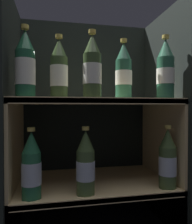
{
  "coord_description": "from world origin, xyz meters",
  "views": [
    {
      "loc": [
        -0.18,
        -0.76,
        0.54
      ],
      "look_at": [
        0.0,
        0.14,
        0.52
      ],
      "focal_mm": 35.0,
      "sensor_mm": 36.0,
      "label": 1
    }
  ],
  "objects_px": {
    "bottle_lower_front_1": "(86,165)",
    "bottle_upper_front_1": "(92,69)",
    "bottle_upper_back_1": "(124,73)",
    "bottle_upper_front_0": "(25,66)",
    "bottle_upper_back_0": "(59,71)",
    "bottle_upper_front_2": "(165,71)",
    "bottle_lower_front_2": "(168,160)",
    "bottle_lower_front_0": "(31,167)"
  },
  "relations": [
    {
      "from": "bottle_upper_front_2",
      "to": "bottle_upper_back_0",
      "type": "xyz_separation_m",
      "value": [
        -0.42,
        0.08,
        -0.0
      ]
    },
    {
      "from": "bottle_lower_front_0",
      "to": "bottle_lower_front_1",
      "type": "xyz_separation_m",
      "value": [
        0.2,
        0.0,
        0.0
      ]
    },
    {
      "from": "bottle_upper_front_0",
      "to": "bottle_upper_front_1",
      "type": "distance_m",
      "value": 0.24
    },
    {
      "from": "bottle_lower_front_1",
      "to": "bottle_upper_front_1",
      "type": "bearing_deg",
      "value": 0.0
    },
    {
      "from": "bottle_upper_front_0",
      "to": "bottle_lower_front_0",
      "type": "height_order",
      "value": "bottle_upper_front_0"
    },
    {
      "from": "bottle_upper_front_1",
      "to": "bottle_upper_back_0",
      "type": "height_order",
      "value": "same"
    },
    {
      "from": "bottle_lower_front_0",
      "to": "bottle_lower_front_2",
      "type": "xyz_separation_m",
      "value": [
        0.53,
        0.0,
        0.0
      ]
    },
    {
      "from": "bottle_upper_back_1",
      "to": "bottle_upper_front_2",
      "type": "bearing_deg",
      "value": -27.68
    },
    {
      "from": "bottle_upper_back_1",
      "to": "bottle_lower_front_1",
      "type": "relative_size",
      "value": 1.0
    },
    {
      "from": "bottle_upper_front_1",
      "to": "bottle_upper_back_1",
      "type": "relative_size",
      "value": 1.0
    },
    {
      "from": "bottle_upper_front_1",
      "to": "bottle_lower_front_2",
      "type": "relative_size",
      "value": 1.0
    },
    {
      "from": "bottle_upper_front_0",
      "to": "bottle_lower_front_2",
      "type": "bearing_deg",
      "value": -0.0
    },
    {
      "from": "bottle_upper_back_1",
      "to": "bottle_lower_front_0",
      "type": "xyz_separation_m",
      "value": [
        -0.37,
        -0.08,
        -0.36
      ]
    },
    {
      "from": "bottle_upper_front_1",
      "to": "bottle_upper_front_0",
      "type": "bearing_deg",
      "value": 180.0
    },
    {
      "from": "bottle_upper_back_1",
      "to": "bottle_upper_back_0",
      "type": "bearing_deg",
      "value": 180.0
    },
    {
      "from": "bottle_upper_front_1",
      "to": "bottle_lower_front_1",
      "type": "bearing_deg",
      "value": 180.0
    },
    {
      "from": "bottle_upper_back_0",
      "to": "bottle_lower_front_0",
      "type": "height_order",
      "value": "bottle_upper_back_0"
    },
    {
      "from": "bottle_upper_front_0",
      "to": "bottle_upper_front_2",
      "type": "bearing_deg",
      "value": -0.0
    },
    {
      "from": "bottle_upper_front_0",
      "to": "bottle_upper_front_2",
      "type": "height_order",
      "value": "same"
    },
    {
      "from": "bottle_upper_front_1",
      "to": "bottle_upper_back_0",
      "type": "relative_size",
      "value": 1.0
    },
    {
      "from": "bottle_upper_back_0",
      "to": "bottle_lower_front_0",
      "type": "xyz_separation_m",
      "value": [
        -0.1,
        -0.08,
        -0.36
      ]
    },
    {
      "from": "bottle_upper_front_2",
      "to": "bottle_upper_back_0",
      "type": "height_order",
      "value": "same"
    },
    {
      "from": "bottle_upper_back_0",
      "to": "bottle_lower_front_1",
      "type": "bearing_deg",
      "value": -39.6
    },
    {
      "from": "bottle_upper_back_0",
      "to": "bottle_lower_front_1",
      "type": "distance_m",
      "value": 0.38
    },
    {
      "from": "bottle_upper_back_1",
      "to": "bottle_upper_front_1",
      "type": "bearing_deg",
      "value": -152.32
    },
    {
      "from": "bottle_upper_front_0",
      "to": "bottle_upper_front_1",
      "type": "relative_size",
      "value": 1.0
    },
    {
      "from": "bottle_upper_front_0",
      "to": "bottle_upper_front_2",
      "type": "xyz_separation_m",
      "value": [
        0.54,
        -0.0,
        0.0
      ]
    },
    {
      "from": "bottle_lower_front_2",
      "to": "bottle_upper_back_1",
      "type": "bearing_deg",
      "value": 154.03
    },
    {
      "from": "bottle_upper_front_0",
      "to": "bottle_upper_back_0",
      "type": "height_order",
      "value": "same"
    },
    {
      "from": "bottle_upper_front_0",
      "to": "bottle_lower_front_1",
      "type": "xyz_separation_m",
      "value": [
        0.22,
        -0.0,
        -0.36
      ]
    },
    {
      "from": "bottle_upper_front_1",
      "to": "bottle_lower_front_0",
      "type": "xyz_separation_m",
      "value": [
        -0.22,
        0.0,
        -0.36
      ]
    },
    {
      "from": "bottle_lower_front_2",
      "to": "bottle_upper_front_0",
      "type": "bearing_deg",
      "value": 180.0
    },
    {
      "from": "bottle_upper_front_2",
      "to": "bottle_upper_back_1",
      "type": "height_order",
      "value": "same"
    },
    {
      "from": "bottle_lower_front_1",
      "to": "bottle_lower_front_0",
      "type": "bearing_deg",
      "value": 180.0
    },
    {
      "from": "bottle_upper_back_0",
      "to": "bottle_upper_back_1",
      "type": "xyz_separation_m",
      "value": [
        0.27,
        0.0,
        0.0
      ]
    },
    {
      "from": "bottle_lower_front_1",
      "to": "bottle_lower_front_2",
      "type": "distance_m",
      "value": 0.34
    },
    {
      "from": "bottle_upper_back_1",
      "to": "bottle_lower_front_0",
      "type": "bearing_deg",
      "value": -168.05
    },
    {
      "from": "bottle_upper_back_1",
      "to": "bottle_lower_front_1",
      "type": "distance_m",
      "value": 0.41
    },
    {
      "from": "bottle_upper_front_0",
      "to": "bottle_upper_back_1",
      "type": "height_order",
      "value": "same"
    },
    {
      "from": "bottle_upper_front_0",
      "to": "bottle_lower_front_2",
      "type": "xyz_separation_m",
      "value": [
        0.55,
        -0.0,
        -0.36
      ]
    },
    {
      "from": "bottle_upper_front_1",
      "to": "bottle_lower_front_2",
      "type": "bearing_deg",
      "value": 0.0
    },
    {
      "from": "bottle_upper_front_1",
      "to": "bottle_lower_front_1",
      "type": "relative_size",
      "value": 1.0
    }
  ]
}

